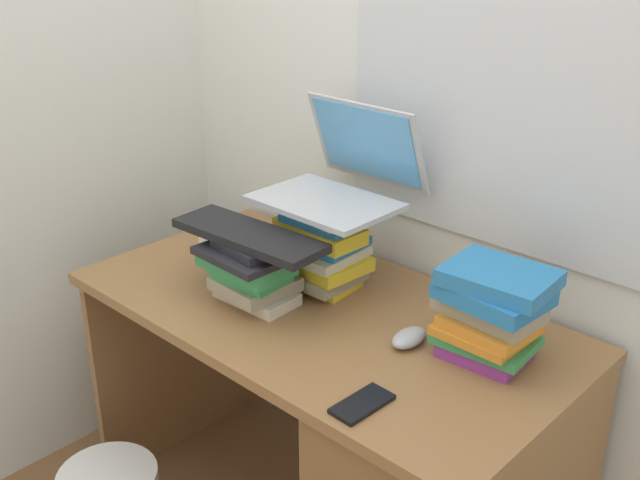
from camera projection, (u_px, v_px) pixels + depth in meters
name	position (u px, v px, depth m)	size (l,w,h in m)	color
wall_back	(423.00, 65.00, 1.96)	(6.00, 0.06, 2.60)	silver
wall_left	(98.00, 42.00, 2.29)	(0.05, 6.00, 2.60)	silver
desk	(412.00, 479.00, 1.85)	(1.30, 0.67, 0.74)	olive
book_stack_tall	(322.00, 246.00, 2.02)	(0.24, 0.20, 0.23)	yellow
book_stack_keyboard_riser	(251.00, 271.00, 1.93)	(0.24, 0.21, 0.17)	beige
book_stack_side	(491.00, 311.00, 1.69)	(0.25, 0.20, 0.22)	#8C338C
laptop	(343.00, 177.00, 1.99)	(0.36, 0.34, 0.25)	#B7BABF
keyboard	(249.00, 235.00, 1.90)	(0.42, 0.14, 0.02)	black
computer_mouse	(409.00, 338.00, 1.77)	(0.06, 0.10, 0.04)	#A5A8AD
mug	(213.00, 238.00, 2.23)	(0.11, 0.08, 0.10)	white
cell_phone	(362.00, 404.00, 1.56)	(0.07, 0.14, 0.01)	black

